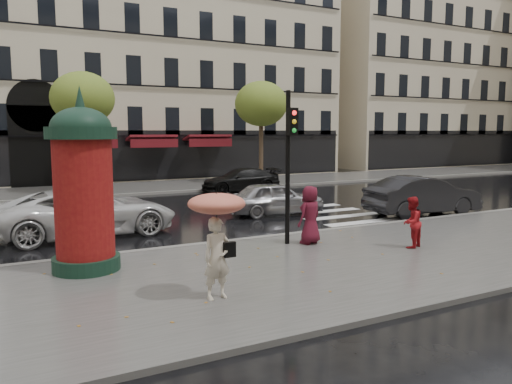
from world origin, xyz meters
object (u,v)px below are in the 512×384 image
traffic_light (289,152)px  woman_umbrella (217,227)px  morris_column (83,183)px  woman_red (411,222)px  car_white (89,212)px  man_burgundy (310,215)px  car_silver (275,198)px  car_darkgrey (423,196)px  car_black (241,180)px

traffic_light → woman_umbrella: bearing=-137.6°
morris_column → woman_red: bearing=-12.6°
traffic_light → car_white: bearing=136.6°
man_burgundy → traffic_light: traffic_light is taller
man_burgundy → car_silver: bearing=-128.0°
woman_red → man_burgundy: bearing=-59.5°
woman_red → traffic_light: size_ratio=0.33×
woman_red → car_white: bearing=-61.7°
woman_umbrella → man_burgundy: 5.48m
woman_umbrella → car_white: size_ratio=0.38×
man_burgundy → car_silver: (2.01, 5.55, -0.29)m
woman_umbrella → man_burgundy: woman_umbrella is taller
car_silver → car_white: bearing=102.3°
car_silver → woman_red: bearing=-171.1°
man_burgundy → car_darkgrey: man_burgundy is taller
traffic_light → car_black: bearing=69.7°
car_white → morris_column: bearing=166.1°
traffic_light → morris_column: bearing=-179.2°
traffic_light → car_white: 7.04m
car_white → car_darkgrey: bearing=-103.2°
woman_umbrella → car_black: woman_umbrella is taller
morris_column → car_silver: morris_column is taller
traffic_light → car_darkgrey: bearing=17.3°
woman_umbrella → car_black: (8.70, 16.74, -0.90)m
woman_red → car_black: bearing=-118.9°
woman_red → car_silver: bearing=-109.2°
car_silver → car_darkgrey: (5.38, -2.85, 0.11)m
woman_red → traffic_light: (-2.88, 2.00, 1.98)m
woman_umbrella → man_burgundy: (4.39, 3.24, -0.58)m
woman_red → man_burgundy: (-2.27, 1.79, 0.12)m
car_darkgrey → woman_umbrella: bearing=122.8°
woman_umbrella → car_darkgrey: woman_umbrella is taller
woman_umbrella → car_silver: bearing=54.0°
man_burgundy → car_silver: size_ratio=0.42×
car_silver → car_darkgrey: size_ratio=0.83×
man_burgundy → traffic_light: size_ratio=0.38×
morris_column → car_darkgrey: 14.05m
man_burgundy → car_black: size_ratio=0.38×
car_silver → traffic_light: bearing=160.7°
woman_umbrella → traffic_light: (3.78, 3.45, 1.27)m
woman_umbrella → traffic_light: traffic_light is taller
woman_red → car_silver: (-0.26, 7.34, -0.16)m
woman_umbrella → traffic_light: 5.27m
woman_red → man_burgundy: 2.90m
traffic_light → car_white: (-4.90, 4.63, -2.04)m
car_silver → car_white: car_white is taller
woman_red → car_white: 10.22m
woman_red → car_black: 15.42m
man_burgundy → traffic_light: 1.96m
car_silver → car_white: size_ratio=0.71×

